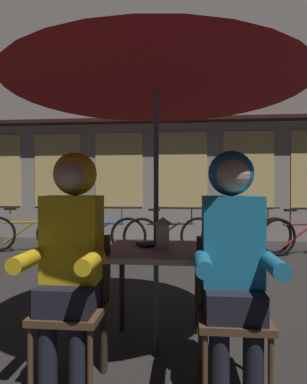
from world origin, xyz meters
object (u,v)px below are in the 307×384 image
(book, at_px, (152,244))
(bicycle_fifth, at_px, (305,236))
(person_left_hooded, at_px, (71,243))
(bicycle_second, at_px, (101,234))
(patio_umbrella, at_px, (156,65))
(person_right_hooded, at_px, (233,245))
(bicycle_third, at_px, (170,235))
(chair_left, at_px, (74,298))
(cafe_table, at_px, (156,263))
(chair_right, at_px, (231,303))
(bicycle_fourth, at_px, (247,235))
(bicycle_nearest, at_px, (26,233))
(lantern, at_px, (163,232))

(book, bearing_deg, bicycle_fifth, 27.24)
(person_left_hooded, relative_size, bicycle_second, 0.83)
(patio_umbrella, relative_size, bicycle_second, 1.38)
(book, bearing_deg, person_right_hooded, -73.83)
(bicycle_third, bearing_deg, chair_left, -96.44)
(bicycle_second, bearing_deg, cafe_table, -69.20)
(patio_umbrella, bearing_deg, bicycle_third, 90.82)
(chair_right, distance_m, bicycle_second, 4.18)
(chair_left, height_order, bicycle_fifth, chair_left)
(person_right_hooded, distance_m, bicycle_third, 3.94)
(cafe_table, bearing_deg, bicycle_third, 90.82)
(person_left_hooded, relative_size, bicycle_fifth, 0.85)
(chair_right, distance_m, person_right_hooded, 0.36)
(cafe_table, distance_m, bicycle_fifth, 4.27)
(patio_umbrella, height_order, book, patio_umbrella)
(chair_left, xyz_separation_m, bicycle_fourth, (1.79, 3.91, -0.14))
(person_left_hooded, distance_m, bicycle_nearest, 4.49)
(chair_left, xyz_separation_m, chair_right, (0.96, 0.00, 0.00))
(chair_left, xyz_separation_m, bicycle_second, (-0.82, 3.78, -0.14))
(chair_left, distance_m, bicycle_third, 3.84)
(person_right_hooded, bearing_deg, bicycle_third, 97.79)
(bicycle_fourth, bearing_deg, bicycle_nearest, -178.50)
(patio_umbrella, bearing_deg, chair_left, -142.45)
(lantern, distance_m, bicycle_fifth, 4.28)
(cafe_table, bearing_deg, book, 113.02)
(person_right_hooded, bearing_deg, book, 134.77)
(patio_umbrella, distance_m, chair_right, 1.68)
(chair_right, xyz_separation_m, bicycle_second, (-1.78, 3.78, -0.14))
(cafe_table, height_order, person_left_hooded, person_left_hooded)
(chair_right, bearing_deg, person_right_hooded, -90.00)
(patio_umbrella, xyz_separation_m, bicycle_fifth, (2.31, 3.58, -1.71))
(cafe_table, distance_m, person_right_hooded, 0.67)
(patio_umbrella, height_order, bicycle_fifth, patio_umbrella)
(lantern, distance_m, person_right_hooded, 0.59)
(chair_right, bearing_deg, lantern, 141.14)
(bicycle_fifth, bearing_deg, person_right_hooded, -114.63)
(bicycle_fourth, height_order, book, bicycle_fourth)
(bicycle_nearest, bearing_deg, cafe_table, -51.68)
(lantern, distance_m, bicycle_second, 3.73)
(person_left_hooded, distance_m, bicycle_third, 3.93)
(lantern, relative_size, person_left_hooded, 0.17)
(cafe_table, bearing_deg, bicycle_second, 110.80)
(bicycle_third, bearing_deg, book, -89.89)
(bicycle_third, relative_size, bicycle_fourth, 1.01)
(chair_left, bearing_deg, bicycle_fourth, 65.39)
(bicycle_fourth, bearing_deg, book, -111.49)
(chair_right, bearing_deg, bicycle_third, 97.90)
(cafe_table, relative_size, bicycle_fifth, 0.45)
(bicycle_fourth, bearing_deg, chair_right, -101.99)
(chair_right, xyz_separation_m, book, (-0.52, 0.47, 0.26))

